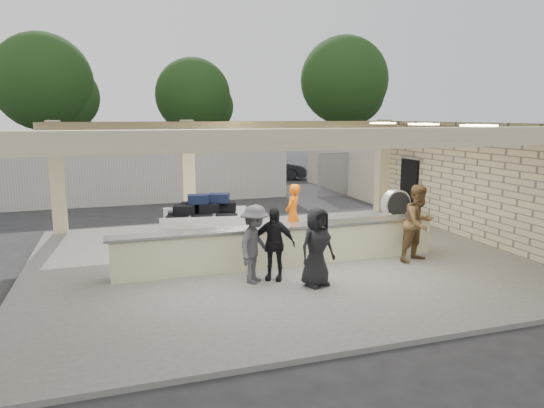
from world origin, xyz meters
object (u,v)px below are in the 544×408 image
object	(u,v)px
passenger_a	(419,223)
passenger_d	(317,247)
luggage_cart	(204,217)
baggage_counter	(283,245)
baggage_handler	(293,214)
container_white	(150,171)
car_white_b	(391,168)
passenger_b	(274,244)
car_white_a	(360,168)
drum_fan	(396,204)
car_dark	(272,167)
passenger_c	(255,244)

from	to	relation	value
passenger_a	passenger_d	xyz separation A→B (m)	(-3.10, -0.88, -0.11)
luggage_cart	passenger_d	world-z (taller)	passenger_d
baggage_counter	baggage_handler	size ratio (longest dim) A/B	4.78
container_white	passenger_a	bearing A→B (deg)	-65.17
passenger_a	baggage_handler	bearing A→B (deg)	117.54
baggage_counter	baggage_handler	xyz separation A→B (m)	(0.90, 1.74, 0.37)
car_white_b	passenger_a	bearing A→B (deg)	152.31
container_white	passenger_b	bearing A→B (deg)	-82.10
car_white_b	car_white_a	bearing A→B (deg)	75.15
baggage_counter	passenger_b	size ratio (longest dim) A/B	5.03
drum_fan	passenger_b	world-z (taller)	passenger_b
passenger_b	car_dark	world-z (taller)	passenger_b
luggage_cart	car_dark	xyz separation A→B (m)	(6.45, 13.81, -0.18)
car_white_a	drum_fan	bearing A→B (deg)	133.75
baggage_counter	luggage_cart	xyz separation A→B (m)	(-1.46, 2.54, 0.27)
passenger_d	luggage_cart	bearing A→B (deg)	95.52
car_dark	container_white	xyz separation A→B (m)	(-7.32, -5.15, 0.61)
passenger_a	passenger_b	distance (m)	3.86
passenger_a	passenger_c	distance (m)	4.31
passenger_b	car_dark	size ratio (longest dim) A/B	0.40
car_white_b	container_white	xyz separation A→B (m)	(-13.44, -2.03, 0.53)
car_white_b	luggage_cart	bearing A→B (deg)	131.87
passenger_c	passenger_a	bearing A→B (deg)	-45.88
luggage_cart	passenger_b	xyz separation A→B (m)	(0.91, -3.51, 0.05)
drum_fan	passenger_a	bearing A→B (deg)	-117.21
passenger_b	car_white_a	bearing A→B (deg)	86.32
passenger_b	passenger_c	world-z (taller)	passenger_c
car_white_a	car_dark	size ratio (longest dim) A/B	1.30
car_white_a	car_dark	xyz separation A→B (m)	(-4.40, 2.62, -0.08)
luggage_cart	baggage_handler	size ratio (longest dim) A/B	1.54
drum_fan	passenger_c	xyz separation A→B (m)	(-6.31, -4.52, 0.27)
passenger_a	car_dark	distance (m)	17.18
passenger_b	passenger_d	world-z (taller)	passenger_d
passenger_d	passenger_b	bearing A→B (deg)	122.68
passenger_c	drum_fan	bearing A→B (deg)	-14.21
baggage_counter	passenger_a	world-z (taller)	passenger_a
passenger_a	car_white_a	size ratio (longest dim) A/B	0.36
baggage_counter	drum_fan	size ratio (longest dim) A/B	7.43
luggage_cart	passenger_d	distance (m)	4.48
car_white_a	container_white	size ratio (longest dim) A/B	0.45
baggage_counter	passenger_b	xyz separation A→B (m)	(-0.55, -0.97, 0.33)
baggage_counter	passenger_a	distance (m)	3.42
car_white_a	car_white_b	world-z (taller)	car_white_b
passenger_c	car_dark	distance (m)	18.39
baggage_handler	car_white_b	xyz separation A→B (m)	(10.20, 11.48, -0.19)
car_white_b	passenger_c	bearing A→B (deg)	141.17
baggage_counter	car_dark	bearing A→B (deg)	73.06
baggage_counter	passenger_b	distance (m)	1.16
baggage_handler	car_white_a	size ratio (longest dim) A/B	0.32
baggage_counter	car_dark	size ratio (longest dim) A/B	2.00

